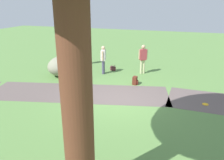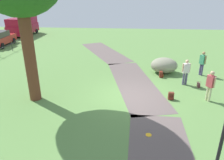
{
  "view_description": "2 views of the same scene",
  "coord_description": "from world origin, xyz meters",
  "px_view_note": "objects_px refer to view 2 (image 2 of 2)",
  "views": [
    {
      "loc": [
        -2.59,
        8.36,
        3.93
      ],
      "look_at": [
        -0.04,
        0.82,
        1.16
      ],
      "focal_mm": 36.59,
      "sensor_mm": 36.0,
      "label": 1
    },
    {
      "loc": [
        -10.63,
        0.13,
        5.23
      ],
      "look_at": [
        -0.08,
        1.04,
        0.92
      ],
      "focal_mm": 34.42,
      "sensor_mm": 36.0,
      "label": 2
    }
  ],
  "objects_px": {
    "handbag_on_grass": "(199,85)",
    "frisbee_on_grass": "(149,135)",
    "spare_backpack_on_lawn": "(171,96)",
    "passerby_on_path": "(210,84)",
    "delivery_van": "(23,26)",
    "lawn_boulder": "(164,65)",
    "man_near_boulder": "(202,62)",
    "parked_wagon_silver": "(0,38)",
    "backpack_by_boulder": "(161,74)",
    "woman_with_handbag": "(186,71)"
  },
  "relations": [
    {
      "from": "handbag_on_grass",
      "to": "spare_backpack_on_lawn",
      "type": "bearing_deg",
      "value": 133.08
    },
    {
      "from": "handbag_on_grass",
      "to": "backpack_by_boulder",
      "type": "bearing_deg",
      "value": 54.62
    },
    {
      "from": "lawn_boulder",
      "to": "woman_with_handbag",
      "type": "relative_size",
      "value": 1.17
    },
    {
      "from": "man_near_boulder",
      "to": "passerby_on_path",
      "type": "height_order",
      "value": "same"
    },
    {
      "from": "parked_wagon_silver",
      "to": "delivery_van",
      "type": "xyz_separation_m",
      "value": [
        6.19,
        0.43,
        0.46
      ]
    },
    {
      "from": "handbag_on_grass",
      "to": "backpack_by_boulder",
      "type": "height_order",
      "value": "backpack_by_boulder"
    },
    {
      "from": "handbag_on_grass",
      "to": "delivery_van",
      "type": "height_order",
      "value": "delivery_van"
    },
    {
      "from": "lawn_boulder",
      "to": "handbag_on_grass",
      "type": "height_order",
      "value": "lawn_boulder"
    },
    {
      "from": "frisbee_on_grass",
      "to": "delivery_van",
      "type": "distance_m",
      "value": 25.32
    },
    {
      "from": "passerby_on_path",
      "to": "spare_backpack_on_lawn",
      "type": "height_order",
      "value": "passerby_on_path"
    },
    {
      "from": "parked_wagon_silver",
      "to": "handbag_on_grass",
      "type": "bearing_deg",
      "value": -117.3
    },
    {
      "from": "delivery_van",
      "to": "man_near_boulder",
      "type": "bearing_deg",
      "value": -124.99
    },
    {
      "from": "man_near_boulder",
      "to": "frisbee_on_grass",
      "type": "xyz_separation_m",
      "value": [
        -7.11,
        4.02,
        -0.94
      ]
    },
    {
      "from": "handbag_on_grass",
      "to": "parked_wagon_silver",
      "type": "relative_size",
      "value": 0.08
    },
    {
      "from": "woman_with_handbag",
      "to": "passerby_on_path",
      "type": "distance_m",
      "value": 2.22
    },
    {
      "from": "woman_with_handbag",
      "to": "man_near_boulder",
      "type": "relative_size",
      "value": 0.96
    },
    {
      "from": "spare_backpack_on_lawn",
      "to": "parked_wagon_silver",
      "type": "bearing_deg",
      "value": 55.35
    },
    {
      "from": "lawn_boulder",
      "to": "spare_backpack_on_lawn",
      "type": "height_order",
      "value": "lawn_boulder"
    },
    {
      "from": "lawn_boulder",
      "to": "delivery_van",
      "type": "relative_size",
      "value": 0.37
    },
    {
      "from": "spare_backpack_on_lawn",
      "to": "delivery_van",
      "type": "xyz_separation_m",
      "value": [
        17.18,
        16.34,
        1.07
      ]
    },
    {
      "from": "spare_backpack_on_lawn",
      "to": "delivery_van",
      "type": "bearing_deg",
      "value": 43.56
    },
    {
      "from": "woman_with_handbag",
      "to": "spare_backpack_on_lawn",
      "type": "distance_m",
      "value": 2.51
    },
    {
      "from": "backpack_by_boulder",
      "to": "spare_backpack_on_lawn",
      "type": "bearing_deg",
      "value": -177.94
    },
    {
      "from": "handbag_on_grass",
      "to": "backpack_by_boulder",
      "type": "xyz_separation_m",
      "value": [
        1.44,
        2.03,
        0.05
      ]
    },
    {
      "from": "lawn_boulder",
      "to": "man_near_boulder",
      "type": "bearing_deg",
      "value": -95.82
    },
    {
      "from": "woman_with_handbag",
      "to": "handbag_on_grass",
      "type": "distance_m",
      "value": 1.13
    },
    {
      "from": "handbag_on_grass",
      "to": "delivery_van",
      "type": "distance_m",
      "value": 23.91
    },
    {
      "from": "passerby_on_path",
      "to": "parked_wagon_silver",
      "type": "distance_m",
      "value": 20.91
    },
    {
      "from": "frisbee_on_grass",
      "to": "passerby_on_path",
      "type": "bearing_deg",
      "value": -45.36
    },
    {
      "from": "man_near_boulder",
      "to": "delivery_van",
      "type": "bearing_deg",
      "value": 55.01
    },
    {
      "from": "man_near_boulder",
      "to": "handbag_on_grass",
      "type": "distance_m",
      "value": 2.37
    },
    {
      "from": "lawn_boulder",
      "to": "frisbee_on_grass",
      "type": "xyz_separation_m",
      "value": [
        -7.36,
        1.55,
        -0.53
      ]
    },
    {
      "from": "passerby_on_path",
      "to": "delivery_van",
      "type": "distance_m",
      "value": 25.04
    },
    {
      "from": "lawn_boulder",
      "to": "woman_with_handbag",
      "type": "xyz_separation_m",
      "value": [
        -2.04,
        -0.99,
        0.37
      ]
    },
    {
      "from": "woman_with_handbag",
      "to": "frisbee_on_grass",
      "type": "bearing_deg",
      "value": 154.48
    },
    {
      "from": "spare_backpack_on_lawn",
      "to": "parked_wagon_silver",
      "type": "distance_m",
      "value": 19.35
    },
    {
      "from": "woman_with_handbag",
      "to": "man_near_boulder",
      "type": "xyz_separation_m",
      "value": [
        1.79,
        -1.48,
        0.04
      ]
    },
    {
      "from": "frisbee_on_grass",
      "to": "parked_wagon_silver",
      "type": "height_order",
      "value": "parked_wagon_silver"
    },
    {
      "from": "spare_backpack_on_lawn",
      "to": "passerby_on_path",
      "type": "bearing_deg",
      "value": -89.42
    },
    {
      "from": "passerby_on_path",
      "to": "parked_wagon_silver",
      "type": "bearing_deg",
      "value": 58.34
    },
    {
      "from": "lawn_boulder",
      "to": "frisbee_on_grass",
      "type": "bearing_deg",
      "value": 168.08
    },
    {
      "from": "handbag_on_grass",
      "to": "parked_wagon_silver",
      "type": "xyz_separation_m",
      "value": [
        9.2,
        17.82,
        0.67
      ]
    },
    {
      "from": "lawn_boulder",
      "to": "man_near_boulder",
      "type": "distance_m",
      "value": 2.51
    },
    {
      "from": "lawn_boulder",
      "to": "woman_with_handbag",
      "type": "height_order",
      "value": "woman_with_handbag"
    },
    {
      "from": "lawn_boulder",
      "to": "man_near_boulder",
      "type": "relative_size",
      "value": 1.13
    },
    {
      "from": "backpack_by_boulder",
      "to": "frisbee_on_grass",
      "type": "distance_m",
      "value": 6.58
    },
    {
      "from": "man_near_boulder",
      "to": "handbag_on_grass",
      "type": "bearing_deg",
      "value": 161.11
    },
    {
      "from": "woman_with_handbag",
      "to": "delivery_van",
      "type": "height_order",
      "value": "delivery_van"
    },
    {
      "from": "woman_with_handbag",
      "to": "man_near_boulder",
      "type": "distance_m",
      "value": 2.32
    },
    {
      "from": "handbag_on_grass",
      "to": "frisbee_on_grass",
      "type": "bearing_deg",
      "value": 146.59
    }
  ]
}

